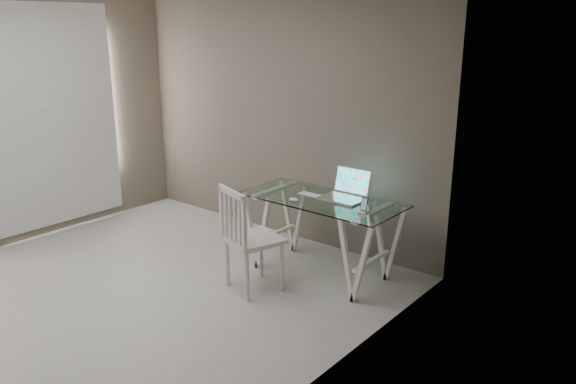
{
  "coord_description": "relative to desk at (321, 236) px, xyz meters",
  "views": [
    {
      "loc": [
        3.9,
        -2.36,
        2.27
      ],
      "look_at": [
        0.89,
        1.32,
        0.85
      ],
      "focal_mm": 35.0,
      "sensor_mm": 36.0,
      "label": 1
    }
  ],
  "objects": [
    {
      "name": "laptop",
      "position": [
        0.16,
        0.16,
        0.43
      ],
      "size": [
        0.39,
        0.34,
        0.27
      ],
      "color": "silver",
      "rests_on": "desk"
    },
    {
      "name": "desk",
      "position": [
        0.0,
        0.0,
        0.0
      ],
      "size": [
        1.5,
        0.7,
        0.75
      ],
      "color": "silver",
      "rests_on": "ground"
    },
    {
      "name": "keyboard",
      "position": [
        -0.14,
        0.02,
        0.37
      ],
      "size": [
        0.25,
        0.11,
        0.01
      ],
      "primitive_type": "cube",
      "color": "silver",
      "rests_on": "desk"
    },
    {
      "name": "mouse",
      "position": [
        -0.15,
        -0.22,
        0.38
      ],
      "size": [
        0.1,
        0.06,
        0.03
      ],
      "primitive_type": "ellipsoid",
      "color": "white",
      "rests_on": "desk"
    },
    {
      "name": "chair",
      "position": [
        -0.3,
        -0.7,
        0.14
      ],
      "size": [
        0.54,
        0.54,
        0.96
      ],
      "rotation": [
        0.0,
        0.0,
        -0.3
      ],
      "color": "silver",
      "rests_on": "ground"
    },
    {
      "name": "room",
      "position": [
        -1.11,
        -1.6,
        1.33
      ],
      "size": [
        4.5,
        4.52,
        2.71
      ],
      "color": "#ACAAA5",
      "rests_on": "ground"
    },
    {
      "name": "phone_dock",
      "position": [
        0.51,
        -0.1,
        0.4
      ],
      "size": [
        0.07,
        0.07,
        0.13
      ],
      "color": "white",
      "rests_on": "desk"
    }
  ]
}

